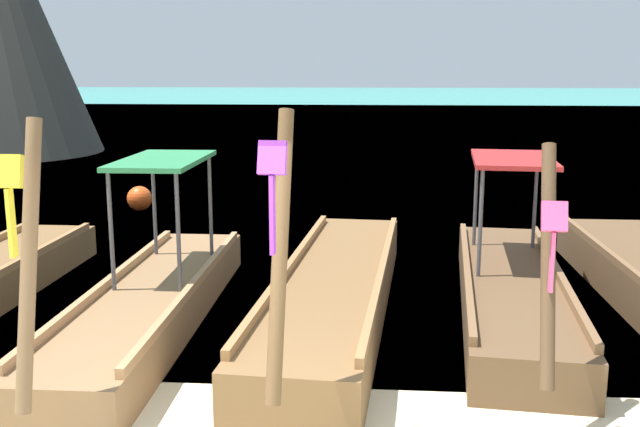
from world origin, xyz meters
The scene contains 5 objects.
sea_water centered at (0.00, 62.32, 0.00)m, with size 120.00×120.00×0.00m, color #2DB29E.
longtail_boat_yellow_ribbon centered at (-1.99, 3.90, 0.32)m, with size 1.18×6.14×2.67m.
longtail_boat_violet_ribbon centered at (0.18, 4.39, 0.31)m, with size 1.68×6.95×2.74m.
longtail_boat_pink_ribbon centered at (2.39, 4.71, 0.32)m, with size 1.72×6.26×2.42m.
mooring_buoy_near centered at (-4.47, 10.93, 0.27)m, with size 0.54×0.54×0.54m.
Camera 1 is at (0.67, -4.20, 3.03)m, focal length 40.56 mm.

